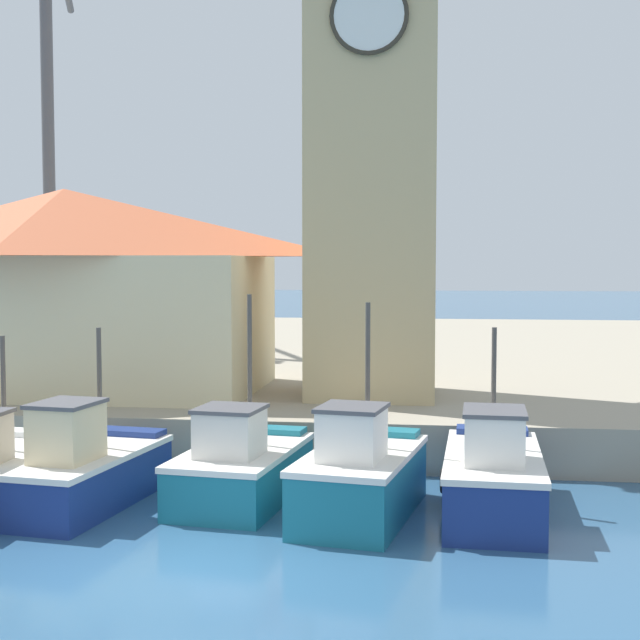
# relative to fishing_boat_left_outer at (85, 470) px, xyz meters

# --- Properties ---
(ground_plane) EXTENTS (300.00, 300.00, 0.00)m
(ground_plane) POSITION_rel_fishing_boat_left_outer_xyz_m (2.93, -3.85, -0.75)
(ground_plane) COLOR #2D567A
(quay_wharf) EXTENTS (120.00, 40.00, 1.20)m
(quay_wharf) POSITION_rel_fishing_boat_left_outer_xyz_m (2.93, 23.48, -0.15)
(quay_wharf) COLOR #9E937F
(quay_wharf) RESTS_ON ground
(fishing_boat_left_outer) EXTENTS (2.38, 4.62, 3.61)m
(fishing_boat_left_outer) POSITION_rel_fishing_boat_left_outer_xyz_m (0.00, 0.00, 0.00)
(fishing_boat_left_outer) COLOR navy
(fishing_boat_left_outer) RESTS_ON ground
(fishing_boat_left_inner) EXTENTS (2.52, 4.36, 4.30)m
(fishing_boat_left_inner) POSITION_rel_fishing_boat_left_outer_xyz_m (3.05, 0.86, -0.04)
(fishing_boat_left_inner) COLOR #196B7F
(fishing_boat_left_inner) RESTS_ON ground
(fishing_boat_mid_left) EXTENTS (2.56, 4.37, 4.18)m
(fishing_boat_mid_left) POSITION_rel_fishing_boat_left_outer_xyz_m (5.62, -0.03, 0.06)
(fishing_boat_mid_left) COLOR #196B7F
(fishing_boat_mid_left) RESTS_ON ground
(fishing_boat_center) EXTENTS (2.10, 4.83, 3.66)m
(fishing_boat_center) POSITION_rel_fishing_boat_left_outer_xyz_m (8.20, 0.50, 0.02)
(fishing_boat_center) COLOR navy
(fishing_boat_center) RESTS_ON ground
(clock_tower) EXTENTS (4.02, 4.02, 16.04)m
(clock_tower) POSITION_rel_fishing_boat_left_outer_xyz_m (5.29, 8.02, 8.01)
(clock_tower) COLOR tan
(clock_tower) RESTS_ON quay_wharf
(warehouse_left) EXTENTS (11.91, 6.60, 5.95)m
(warehouse_left) POSITION_rel_fishing_boat_left_outer_xyz_m (-3.87, 8.16, 3.50)
(warehouse_left) COLOR beige
(warehouse_left) RESTS_ON quay_wharf
(port_crane_near) EXTENTS (3.66, 10.60, 20.98)m
(port_crane_near) POSITION_rel_fishing_boat_left_outer_xyz_m (-10.61, 22.28, 8.87)
(port_crane_near) COLOR #353539
(port_crane_near) RESTS_ON quay_wharf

